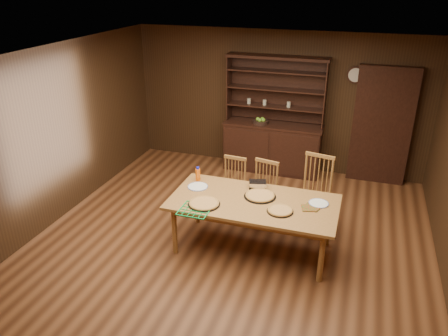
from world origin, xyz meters
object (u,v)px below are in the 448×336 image
(dining_table, at_px, (253,205))
(china_hutch, at_px, (273,141))
(chair_right, at_px, (315,190))
(chair_center, at_px, (263,190))
(juice_bottle, at_px, (198,174))
(chair_left, at_px, (233,185))

(dining_table, bearing_deg, china_hutch, 96.89)
(chair_right, bearing_deg, china_hutch, 131.27)
(chair_center, distance_m, juice_bottle, 1.04)
(dining_table, relative_size, chair_center, 2.27)
(dining_table, height_order, chair_center, chair_center)
(dining_table, xyz_separation_m, chair_right, (0.71, 0.88, -0.08))
(juice_bottle, bearing_deg, china_hutch, 75.40)
(chair_right, bearing_deg, chair_center, -161.49)
(dining_table, relative_size, chair_left, 2.37)
(chair_left, bearing_deg, chair_right, 5.14)
(china_hutch, bearing_deg, dining_table, -83.11)
(juice_bottle, bearing_deg, chair_right, 17.80)
(china_hutch, xyz_separation_m, juice_bottle, (-0.61, -2.32, 0.25))
(dining_table, height_order, juice_bottle, juice_bottle)
(dining_table, xyz_separation_m, chair_left, (-0.55, 0.87, -0.19))
(dining_table, bearing_deg, juice_bottle, 158.88)
(china_hutch, height_order, dining_table, china_hutch)
(chair_left, distance_m, juice_bottle, 0.73)
(juice_bottle, bearing_deg, chair_center, 26.08)
(chair_center, bearing_deg, chair_left, -177.15)
(dining_table, distance_m, chair_right, 1.13)
(china_hutch, distance_m, dining_table, 2.70)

